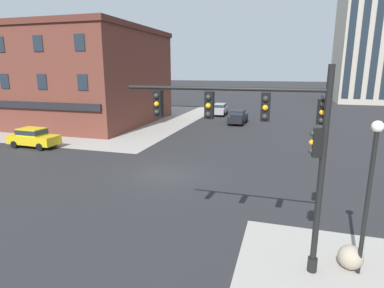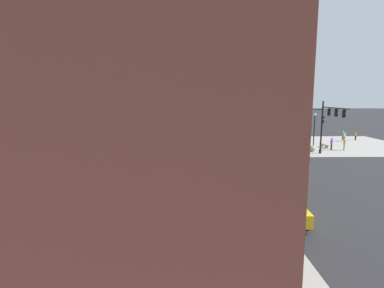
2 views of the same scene
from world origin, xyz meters
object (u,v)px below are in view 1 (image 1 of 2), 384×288
Objects in this scene: bollard_sphere_curb_a at (350,257)px; car_main_northbound_near at (220,109)px; traffic_signal_main at (275,138)px; car_main_northbound_far at (33,137)px; car_main_southbound_near at (238,116)px; street_lamp_corner_near at (370,181)px.

car_main_northbound_near is (-11.85, 35.03, 0.50)m from bollard_sphere_curb_a.
car_main_northbound_far is at bearing 151.04° from traffic_signal_main.
car_main_northbound_near is at bearing 118.33° from car_main_southbound_near.
car_main_northbound_far is (-11.55, -23.96, 0.00)m from car_main_northbound_near.
street_lamp_corner_near is at bearing -25.52° from car_main_northbound_far.
bollard_sphere_curb_a is at bearing 137.26° from street_lamp_corner_near.
car_main_northbound_near is 1.00× the size of car_main_northbound_far.
street_lamp_corner_near reaches higher than car_main_northbound_far.
car_main_northbound_far and car_main_southbound_near have the same top height.
traffic_signal_main is at bearing -176.87° from street_lamp_corner_near.
bollard_sphere_curb_a is (2.73, 0.37, -4.08)m from traffic_signal_main.
bollard_sphere_curb_a is 0.16× the size of street_lamp_corner_near.
bollard_sphere_curb_a is 25.89m from car_main_northbound_far.
street_lamp_corner_near is 1.17× the size of car_main_northbound_far.
bollard_sphere_curb_a is 0.19× the size of car_main_northbound_near.
street_lamp_corner_near is 37.32m from car_main_northbound_near.
car_main_northbound_far is at bearing -115.73° from car_main_northbound_near.
bollard_sphere_curb_a is 2.87m from street_lamp_corner_near.
car_main_northbound_near is 1.00× the size of car_main_southbound_near.
car_main_northbound_near and car_main_southbound_near have the same top height.
traffic_signal_main is 1.32× the size of street_lamp_corner_near.
traffic_signal_main is at bearing -75.55° from car_main_northbound_near.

